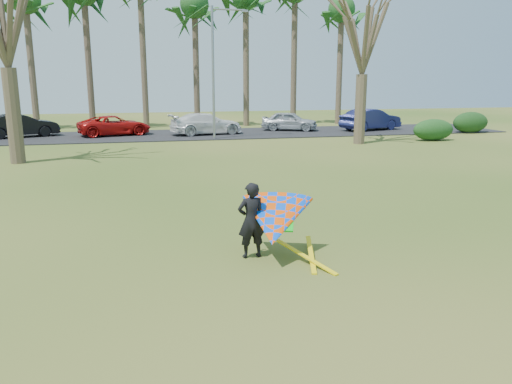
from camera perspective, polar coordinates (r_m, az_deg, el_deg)
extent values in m
plane|color=#1F480F|center=(10.23, 2.59, -8.45)|extent=(100.00, 100.00, 0.00)
cube|color=black|center=(34.46, -8.84, 6.48)|extent=(46.00, 7.00, 0.06)
cylinder|color=#4B3B2D|center=(40.85, -24.26, 12.78)|extent=(0.48, 0.48, 9.00)
cylinder|color=#49392C|center=(40.33, -18.57, 13.74)|extent=(0.48, 0.48, 9.70)
cylinder|color=#47362A|center=(40.20, -12.74, 14.58)|extent=(0.48, 0.48, 10.40)
cylinder|color=#453629|center=(40.44, -6.86, 13.79)|extent=(0.48, 0.48, 9.00)
ellipsoid|color=#1A491C|center=(40.82, -7.05, 20.54)|extent=(4.84, 4.84, 3.08)
cylinder|color=brown|center=(41.10, -1.14, 14.34)|extent=(0.48, 0.48, 9.70)
cylinder|color=#4E3F2F|center=(42.13, 4.36, 14.75)|extent=(0.48, 0.48, 10.40)
cylinder|color=#4A3A2C|center=(43.48, 9.53, 13.63)|extent=(0.48, 0.48, 9.00)
ellipsoid|color=#1A4A1A|center=(43.83, 9.77, 19.91)|extent=(4.84, 4.84, 3.08)
cylinder|color=#4D3F2E|center=(24.81, -25.97, 7.79)|extent=(0.64, 0.64, 4.20)
cylinder|color=#4D3E2E|center=(30.01, 11.83, 9.22)|extent=(0.64, 0.64, 3.99)
cylinder|color=gray|center=(31.51, -4.92, 13.25)|extent=(0.16, 0.16, 8.00)
cylinder|color=gray|center=(31.94, -3.17, 20.10)|extent=(2.00, 0.10, 0.10)
cube|color=gray|center=(32.12, -1.30, 19.98)|extent=(0.40, 0.18, 0.12)
ellipsoid|color=#163D16|center=(32.84, 19.59, 6.71)|extent=(2.65, 1.20, 1.33)
ellipsoid|color=#133413|center=(38.53, 23.30, 7.31)|extent=(2.67, 1.25, 1.48)
imported|color=black|center=(35.74, -25.30, 6.89)|extent=(4.79, 3.15, 1.49)
imported|color=#B1100E|center=(34.72, -15.86, 7.33)|extent=(5.12, 3.40, 1.31)
imported|color=white|center=(34.20, -5.70, 7.77)|extent=(5.17, 2.86, 1.42)
imported|color=#A2A8AF|center=(36.76, 3.85, 8.10)|extent=(4.33, 3.12, 1.37)
imported|color=#1A1F50|center=(37.85, 12.97, 8.08)|extent=(4.99, 3.01, 1.55)
imported|color=black|center=(10.47, -0.56, -3.25)|extent=(0.63, 0.45, 1.62)
cone|color=blue|center=(10.33, 2.19, -3.25)|extent=(2.13, 2.39, 2.02)
cube|color=#0CBF19|center=(10.30, 2.95, -3.59)|extent=(0.62, 0.60, 0.24)
cube|color=yellow|center=(10.43, 5.61, -7.97)|extent=(0.85, 1.66, 0.28)
cube|color=yellow|center=(10.67, 6.28, -7.50)|extent=(0.56, 1.76, 0.22)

